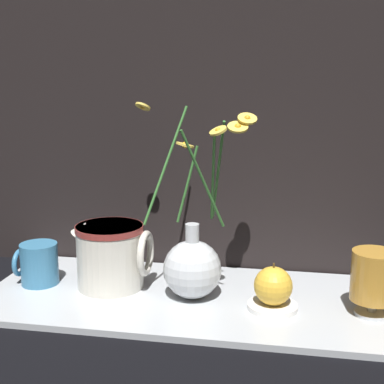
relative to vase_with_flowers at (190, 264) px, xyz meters
The scene contains 9 objects.
ground_plane 0.08m from the vase_with_flowers, 51.10° to the left, with size 6.00×6.00×0.00m, color black.
shelf 0.07m from the vase_with_flowers, 51.10° to the left, with size 0.81×0.34×0.01m.
backdrop_wall 0.51m from the vase_with_flowers, 88.80° to the left, with size 1.31×0.02×1.10m.
vase_with_flowers is the anchor object (origin of this frame).
yellow_mug 0.32m from the vase_with_flowers, behind, with size 0.09×0.08×0.08m.
ceramic_pitcher 0.17m from the vase_with_flowers, behind, with size 0.16×0.13×0.14m.
tea_glass 0.33m from the vase_with_flowers, ahead, with size 0.08×0.08×0.12m.
saucer_plate 0.17m from the vase_with_flowers, 10.55° to the right, with size 0.09×0.09×0.01m.
orange_fruit 0.16m from the vase_with_flowers, 10.55° to the right, with size 0.07×0.07×0.08m.
Camera 1 is at (0.17, -0.95, 0.42)m, focal length 50.00 mm.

